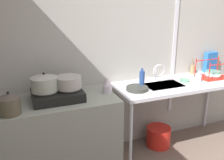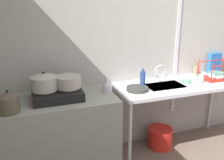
% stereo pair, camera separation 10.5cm
% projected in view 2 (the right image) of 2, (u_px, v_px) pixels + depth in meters
% --- Properties ---
extents(wall_back, '(4.78, 0.10, 2.45)m').
position_uv_depth(wall_back, '(157.00, 52.00, 3.32)').
color(wall_back, '#9F9D93').
rests_on(wall_back, ground).
extents(wall_metal_strip, '(0.05, 0.01, 1.96)m').
position_uv_depth(wall_metal_strip, '(177.00, 42.00, 3.31)').
color(wall_metal_strip, silver).
extents(counter_concrete, '(1.22, 0.63, 0.89)m').
position_uv_depth(counter_concrete, '(60.00, 136.00, 2.79)').
color(counter_concrete, gray).
rests_on(counter_concrete, ground).
extents(counter_sink, '(1.62, 0.63, 0.89)m').
position_uv_depth(counter_sink, '(179.00, 88.00, 3.15)').
color(counter_sink, silver).
rests_on(counter_sink, ground).
extents(stove, '(0.50, 0.39, 0.11)m').
position_uv_depth(stove, '(57.00, 94.00, 2.64)').
color(stove, black).
rests_on(stove, counter_concrete).
extents(pot_on_left_burner, '(0.27, 0.27, 0.19)m').
position_uv_depth(pot_on_left_burner, '(44.00, 82.00, 2.56)').
color(pot_on_left_burner, '#99A190').
rests_on(pot_on_left_burner, stove).
extents(pot_on_right_burner, '(0.26, 0.26, 0.12)m').
position_uv_depth(pot_on_right_burner, '(68.00, 82.00, 2.64)').
color(pot_on_right_burner, '#A29E94').
rests_on(pot_on_right_burner, stove).
extents(pot_beside_stove, '(0.20, 0.20, 0.22)m').
position_uv_depth(pot_beside_stove, '(8.00, 103.00, 2.31)').
color(pot_beside_stove, '#4D4735').
rests_on(pot_beside_stove, counter_concrete).
extents(percolator, '(0.11, 0.11, 0.17)m').
position_uv_depth(percolator, '(107.00, 85.00, 2.81)').
color(percolator, silver).
rests_on(percolator, counter_concrete).
extents(sink_basin, '(0.46, 0.29, 0.12)m').
position_uv_depth(sink_basin, '(165.00, 90.00, 3.07)').
color(sink_basin, silver).
rests_on(sink_basin, counter_sink).
extents(faucet, '(0.16, 0.09, 0.23)m').
position_uv_depth(faucet, '(160.00, 72.00, 3.11)').
color(faucet, silver).
rests_on(faucet, counter_sink).
extents(frying_pan, '(0.25, 0.25, 0.04)m').
position_uv_depth(frying_pan, '(137.00, 89.00, 2.88)').
color(frying_pan, '#31322D').
rests_on(frying_pan, counter_sink).
extents(dish_rack, '(0.40, 0.28, 0.25)m').
position_uv_depth(dish_rack, '(216.00, 75.00, 3.31)').
color(dish_rack, red).
rests_on(dish_rack, counter_sink).
extents(cup_by_rack, '(0.07, 0.07, 0.09)m').
position_uv_depth(cup_by_rack, '(200.00, 79.00, 3.14)').
color(cup_by_rack, white).
rests_on(cup_by_rack, counter_sink).
extents(small_bowl_on_drainboard, '(0.11, 0.11, 0.04)m').
position_uv_depth(small_bowl_on_drainboard, '(186.00, 81.00, 3.15)').
color(small_bowl_on_drainboard, '#629D7C').
rests_on(small_bowl_on_drainboard, counter_sink).
extents(bottle_by_sink, '(0.06, 0.06, 0.23)m').
position_uv_depth(bottle_by_sink, '(143.00, 79.00, 2.95)').
color(bottle_by_sink, navy).
rests_on(bottle_by_sink, counter_sink).
extents(cereal_box, '(0.20, 0.09, 0.28)m').
position_uv_depth(cereal_box, '(214.00, 63.00, 3.55)').
color(cereal_box, blue).
rests_on(cereal_box, counter_sink).
extents(utensil_jar, '(0.07, 0.07, 0.22)m').
position_uv_depth(utensil_jar, '(196.00, 70.00, 3.48)').
color(utensil_jar, '#907A54').
rests_on(utensil_jar, counter_sink).
extents(bucket_on_floor, '(0.32, 0.32, 0.26)m').
position_uv_depth(bucket_on_floor, '(160.00, 137.00, 3.37)').
color(bucket_on_floor, red).
rests_on(bucket_on_floor, ground).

